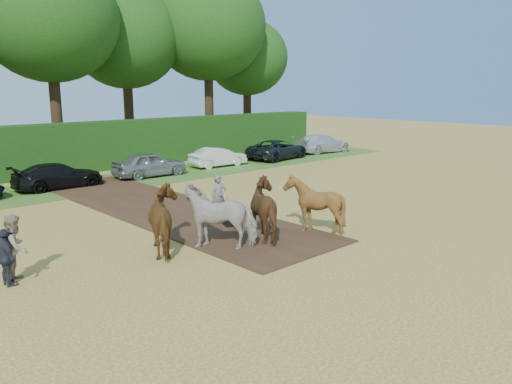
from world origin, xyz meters
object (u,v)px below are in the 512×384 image
plough_team (245,212)px  spectator_far (6,258)px  parked_cars (133,167)px  spectator_near (15,248)px

plough_team → spectator_far: bearing=169.2°
plough_team → parked_cars: 13.31m
plough_team → parked_cars: plough_team is taller
spectator_far → spectator_near: bearing=-61.0°
plough_team → parked_cars: bearing=76.5°
spectator_near → plough_team: 7.00m
spectator_near → parked_cars: size_ratio=0.04×
spectator_near → parked_cars: bearing=-6.9°
parked_cars → spectator_near: bearing=-131.1°
parked_cars → plough_team: bearing=-103.5°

